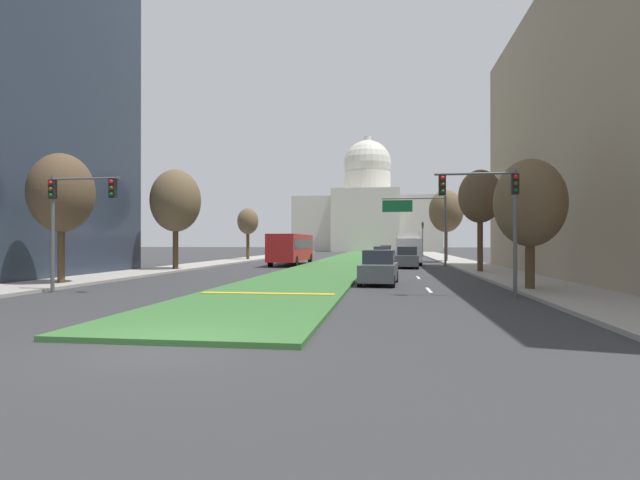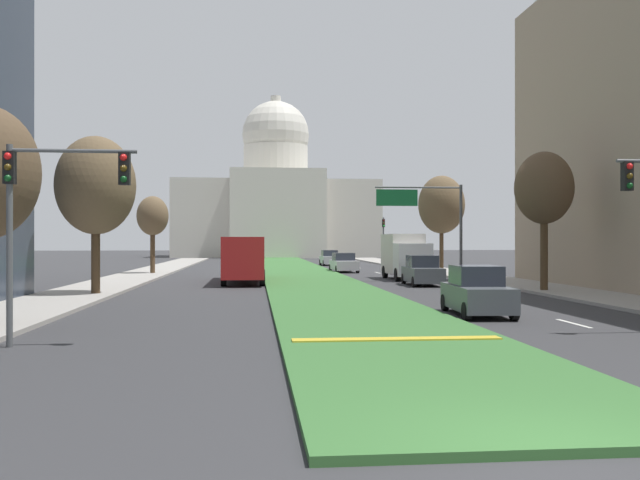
% 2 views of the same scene
% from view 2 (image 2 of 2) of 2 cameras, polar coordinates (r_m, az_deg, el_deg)
% --- Properties ---
extents(ground_plane, '(260.00, 260.00, 0.00)m').
position_cam_2_polar(ground_plane, '(63.57, -2.17, -2.52)').
color(ground_plane, '#333335').
extents(grass_median, '(6.11, 99.51, 0.14)m').
position_cam_2_polar(grass_median, '(58.05, -1.85, -2.68)').
color(grass_median, '#386B33').
rests_on(grass_median, ground_plane).
extents(median_curb_nose, '(5.50, 0.50, 0.04)m').
position_cam_2_polar(median_curb_nose, '(18.04, 6.48, -8.24)').
color(median_curb_nose, gold).
rests_on(median_curb_nose, grass_median).
extents(lane_dashes_right, '(0.16, 48.66, 0.01)m').
position_cam_2_polar(lane_dashes_right, '(45.56, 7.79, -3.49)').
color(lane_dashes_right, silver).
rests_on(lane_dashes_right, ground_plane).
extents(sidewalk_left, '(4.00, 99.51, 0.15)m').
position_cam_2_polar(sidewalk_left, '(53.13, -15.01, -2.92)').
color(sidewalk_left, '#9E9991').
rests_on(sidewalk_left, ground_plane).
extents(sidewalk_right, '(4.00, 99.51, 0.15)m').
position_cam_2_polar(sidewalk_right, '(54.85, 11.65, -2.83)').
color(sidewalk_right, '#9E9991').
rests_on(sidewalk_right, ground_plane).
extents(capitol_building, '(34.06, 23.86, 27.97)m').
position_cam_2_polar(capitol_building, '(118.07, -3.72, 3.02)').
color(capitol_building, beige).
rests_on(capitol_building, ground_plane).
extents(traffic_light_near_left, '(3.34, 0.35, 5.20)m').
position_cam_2_polar(traffic_light_near_left, '(18.89, -22.17, 3.18)').
color(traffic_light_near_left, '#515456').
rests_on(traffic_light_near_left, ground_plane).
extents(traffic_light_far_right, '(0.28, 0.35, 5.20)m').
position_cam_2_polar(traffic_light_far_right, '(72.53, 5.34, 0.41)').
color(traffic_light_far_right, '#515456').
rests_on(traffic_light_far_right, ground_plane).
extents(overhead_guide_sign, '(5.97, 0.20, 6.50)m').
position_cam_2_polar(overhead_guide_sign, '(46.17, 9.07, 2.35)').
color(overhead_guide_sign, '#515456').
rests_on(overhead_guide_sign, ground_plane).
extents(street_tree_left_mid, '(3.87, 3.87, 7.87)m').
position_cam_2_polar(street_tree_left_mid, '(35.25, -18.29, 4.32)').
color(street_tree_left_mid, '#4C3823').
rests_on(street_tree_left_mid, ground_plane).
extents(street_tree_right_mid, '(3.04, 3.04, 7.40)m').
position_cam_2_polar(street_tree_right_mid, '(37.55, 18.26, 4.08)').
color(street_tree_right_mid, '#4C3823').
rests_on(street_tree_right_mid, ground_plane).
extents(street_tree_left_far, '(2.52, 2.52, 6.30)m').
position_cam_2_polar(street_tree_left_far, '(56.01, -13.85, 1.91)').
color(street_tree_left_far, '#4C3823').
rests_on(street_tree_left_far, ground_plane).
extents(street_tree_right_far, '(3.71, 3.71, 7.94)m').
position_cam_2_polar(street_tree_right_far, '(55.36, 10.15, 2.92)').
color(street_tree_right_far, '#4C3823').
rests_on(street_tree_right_far, ground_plane).
extents(sedan_lead_stopped, '(2.11, 4.40, 1.81)m').
position_cam_2_polar(sedan_lead_stopped, '(25.56, 13.01, -4.29)').
color(sedan_lead_stopped, '#4C5156').
rests_on(sedan_lead_stopped, ground_plane).
extents(sedan_midblock, '(2.11, 4.50, 1.83)m').
position_cam_2_polar(sedan_midblock, '(41.98, 8.58, -2.62)').
color(sedan_midblock, '#4C5156').
rests_on(sedan_midblock, ground_plane).
extents(sedan_distant, '(2.12, 4.69, 1.67)m').
position_cam_2_polar(sedan_distant, '(58.93, 2.00, -1.95)').
color(sedan_distant, '#BCBCC1').
rests_on(sedan_distant, ground_plane).
extents(sedan_far_horizon, '(1.94, 4.39, 1.68)m').
position_cam_2_polar(sedan_far_horizon, '(75.19, 0.81, -1.54)').
color(sedan_far_horizon, '#BCBCC1').
rests_on(sedan_far_horizon, ground_plane).
extents(box_truck_delivery, '(2.40, 6.40, 3.20)m').
position_cam_2_polar(box_truck_delivery, '(48.18, 7.14, -1.31)').
color(box_truck_delivery, silver).
rests_on(box_truck_delivery, ground_plane).
extents(city_bus, '(2.62, 11.00, 2.95)m').
position_cam_2_polar(city_bus, '(44.84, -6.39, -1.28)').
color(city_bus, '#B21E1E').
rests_on(city_bus, ground_plane).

